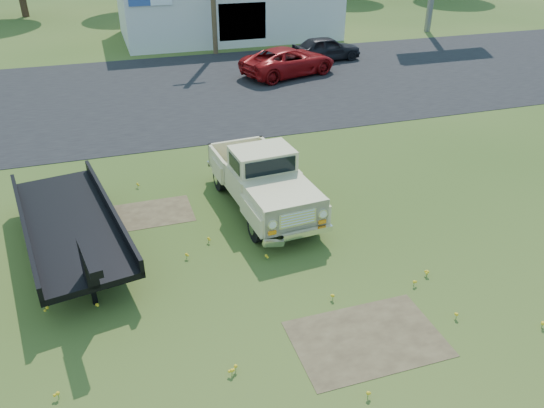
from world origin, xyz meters
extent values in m
plane|color=#2D4917|center=(0.00, 0.00, 0.00)|extent=(140.00, 140.00, 0.00)
cube|color=black|center=(0.00, 15.00, 0.00)|extent=(90.00, 14.00, 0.02)
cube|color=#4C3D28|center=(1.50, -3.00, 0.00)|extent=(3.00, 2.00, 0.01)
cube|color=#4C3D28|center=(-2.00, 3.50, 0.00)|extent=(2.20, 1.60, 0.01)
cube|color=silver|center=(6.00, 27.00, 2.00)|extent=(14.00, 8.00, 4.00)
cube|color=black|center=(6.00, 23.05, 1.60)|extent=(3.00, 0.10, 2.20)
imported|color=maroon|center=(6.58, 16.07, 0.72)|extent=(5.63, 3.81, 1.43)
imported|color=black|center=(9.71, 18.42, 0.68)|extent=(4.07, 1.85, 1.36)
camera|label=1|loc=(-2.83, -10.08, 7.59)|focal=35.00mm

